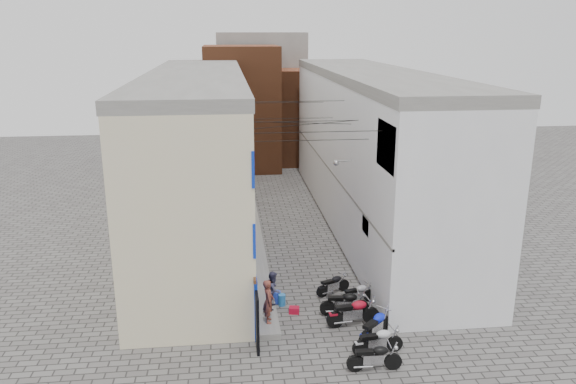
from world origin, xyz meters
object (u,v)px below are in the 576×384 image
object	(u,v)px
motorcycle_b	(378,340)
water_jug_far	(277,297)
motorcycle_c	(376,325)
motorcycle_g	(333,284)
person_b	(273,289)
motorcycle_a	(375,356)
motorcycle_d	(353,311)
motorcycle_f	(358,293)
water_jug_near	(282,300)
person_a	(268,301)
motorcycle_e	(345,302)
red_crate	(294,310)

from	to	relation	value
motorcycle_b	water_jug_far	size ratio (longest dim) A/B	3.63
motorcycle_c	motorcycle_g	bearing A→B (deg)	149.34
person_b	motorcycle_a	bearing A→B (deg)	-128.40
motorcycle_d	motorcycle_f	xyz separation A→B (m)	(0.59, 1.78, -0.13)
motorcycle_d	motorcycle_g	bearing A→B (deg)	178.57
motorcycle_f	water_jug_near	xyz separation A→B (m)	(-3.20, 0.21, -0.25)
motorcycle_c	water_jug_far	size ratio (longest dim) A/B	4.00
motorcycle_c	person_a	bearing A→B (deg)	-152.25
motorcycle_a	motorcycle_e	size ratio (longest dim) A/B	0.94
person_b	motorcycle_b	bearing A→B (deg)	-117.90
water_jug_near	red_crate	xyz separation A→B (m)	(0.43, -0.73, -0.12)
motorcycle_a	motorcycle_d	xyz separation A→B (m)	(-0.04, 3.06, 0.07)
motorcycle_a	red_crate	world-z (taller)	motorcycle_a
person_a	water_jug_far	distance (m)	2.25
motorcycle_f	red_crate	distance (m)	2.84
motorcycle_g	motorcycle_d	bearing A→B (deg)	-19.56
motorcycle_a	person_a	bearing A→B (deg)	-132.76
motorcycle_a	person_a	distance (m)	4.73
motorcycle_f	person_b	world-z (taller)	person_b
motorcycle_a	motorcycle_c	xyz separation A→B (m)	(0.55, 1.92, 0.05)
person_a	motorcycle_c	bearing A→B (deg)	-109.08
motorcycle_e	water_jug_far	world-z (taller)	motorcycle_e
motorcycle_b	water_jug_near	bearing A→B (deg)	-149.76
motorcycle_e	person_a	distance (m)	3.25
motorcycle_b	motorcycle_d	distance (m)	2.10
motorcycle_d	motorcycle_b	bearing A→B (deg)	5.04
motorcycle_b	person_b	size ratio (longest dim) A/B	1.23
motorcycle_b	person_a	bearing A→B (deg)	-128.09
water_jug_near	water_jug_far	xyz separation A→B (m)	(-0.19, 0.25, 0.02)
motorcycle_a	motorcycle_f	xyz separation A→B (m)	(0.55, 4.84, -0.06)
motorcycle_g	person_b	xyz separation A→B (m)	(-2.75, -1.38, 0.54)
motorcycle_g	water_jug_far	bearing A→B (deg)	-102.55
motorcycle_a	motorcycle_b	bearing A→B (deg)	160.37
motorcycle_d	water_jug_far	distance (m)	3.60
motorcycle_d	motorcycle_g	xyz separation A→B (m)	(-0.26, 2.79, -0.14)
motorcycle_g	motorcycle_c	bearing A→B (deg)	-12.69
motorcycle_a	water_jug_far	xyz separation A→B (m)	(-2.83, 5.30, -0.29)
person_a	motorcycle_e	bearing A→B (deg)	-78.64
motorcycle_g	red_crate	xyz separation A→B (m)	(-1.92, -1.54, -0.36)
motorcycle_d	water_jug_near	xyz separation A→B (m)	(-2.61, 1.99, -0.38)
motorcycle_a	motorcycle_c	world-z (taller)	motorcycle_c
motorcycle_g	water_jug_near	bearing A→B (deg)	-95.92
motorcycle_g	person_a	world-z (taller)	person_a
person_b	water_jug_near	distance (m)	1.05
motorcycle_a	motorcycle_f	distance (m)	4.87
motorcycle_e	motorcycle_f	xyz separation A→B (m)	(0.75, 0.94, -0.09)
motorcycle_f	motorcycle_a	bearing A→B (deg)	-22.79
motorcycle_e	person_a	size ratio (longest dim) A/B	1.16
motorcycle_c	red_crate	size ratio (longest dim) A/B	5.08
person_a	motorcycle_d	bearing A→B (deg)	-93.60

